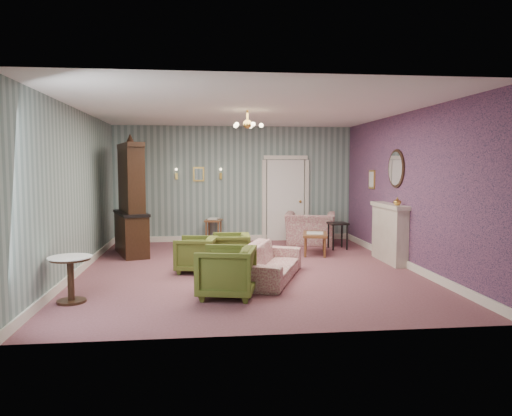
{
  "coord_description": "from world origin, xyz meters",
  "views": [
    {
      "loc": [
        -0.83,
        -8.77,
        1.89
      ],
      "look_at": [
        0.2,
        0.4,
        1.1
      ],
      "focal_mm": 34.07,
      "sensor_mm": 36.0,
      "label": 1
    }
  ],
  "objects": [
    {
      "name": "wall_right_floral",
      "position": [
        2.98,
        0.0,
        1.45
      ],
      "size": [
        0.0,
        7.0,
        7.0
      ],
      "primitive_type": "plane",
      "rotation": [
        1.57,
        0.0,
        -1.57
      ],
      "color": "#A05073",
      "rests_on": "ground"
    },
    {
      "name": "coffee_table",
      "position": [
        1.59,
        1.39,
        0.23
      ],
      "size": [
        0.69,
        0.99,
        0.46
      ],
      "primitive_type": null,
      "rotation": [
        0.0,
        0.0,
        -0.23
      ],
      "color": "brown",
      "rests_on": "floor"
    },
    {
      "name": "fireplace",
      "position": [
        2.86,
        0.4,
        0.58
      ],
      "size": [
        0.3,
        1.4,
        1.16
      ],
      "primitive_type": null,
      "color": "beige",
      "rests_on": "floor"
    },
    {
      "name": "framed_print",
      "position": [
        2.97,
        1.75,
        1.6
      ],
      "size": [
        0.04,
        0.34,
        0.42
      ],
      "primitive_type": null,
      "color": "gold",
      "rests_on": "wall_right"
    },
    {
      "name": "mantel_vase",
      "position": [
        2.84,
        0.0,
        1.23
      ],
      "size": [
        0.15,
        0.15,
        0.15
      ],
      "primitive_type": "imported",
      "color": "gold",
      "rests_on": "fireplace"
    },
    {
      "name": "wall_left",
      "position": [
        -3.0,
        0.0,
        1.45
      ],
      "size": [
        0.0,
        7.0,
        7.0
      ],
      "primitive_type": "plane",
      "rotation": [
        1.57,
        0.0,
        1.57
      ],
      "color": "slate",
      "rests_on": "ground"
    },
    {
      "name": "side_table_black",
      "position": [
        2.25,
        1.95,
        0.31
      ],
      "size": [
        0.44,
        0.44,
        0.62
      ],
      "primitive_type": null,
      "rotation": [
        0.0,
        0.0,
        0.08
      ],
      "color": "black",
      "rests_on": "floor"
    },
    {
      "name": "burgundy_cushion",
      "position": [
        1.75,
        2.6,
        0.48
      ],
      "size": [
        0.41,
        0.28,
        0.39
      ],
      "primitive_type": "cube",
      "rotation": [
        0.17,
        0.0,
        -0.35
      ],
      "color": "maroon",
      "rests_on": "wingback_chair"
    },
    {
      "name": "wall_front",
      "position": [
        0.0,
        -3.5,
        1.45
      ],
      "size": [
        6.0,
        0.0,
        6.0
      ],
      "primitive_type": "plane",
      "rotation": [
        -1.57,
        0.0,
        0.0
      ],
      "color": "slate",
      "rests_on": "ground"
    },
    {
      "name": "sofa_chintz",
      "position": [
        0.29,
        -0.82,
        0.39
      ],
      "size": [
        1.24,
        2.07,
        0.78
      ],
      "primitive_type": "imported",
      "rotation": [
        0.0,
        0.0,
        1.21
      ],
      "color": "#8E394A",
      "rests_on": "floor"
    },
    {
      "name": "wingback_chair",
      "position": [
        1.8,
        2.75,
        0.52
      ],
      "size": [
        1.34,
        1.05,
        1.03
      ],
      "primitive_type": "imported",
      "rotation": [
        0.0,
        0.0,
        2.87
      ],
      "color": "#8E394A",
      "rests_on": "floor"
    },
    {
      "name": "nesting_table",
      "position": [
        -0.54,
        3.15,
        0.32
      ],
      "size": [
        0.47,
        0.56,
        0.64
      ],
      "primitive_type": null,
      "rotation": [
        0.0,
        0.0,
        -0.2
      ],
      "color": "brown",
      "rests_on": "floor"
    },
    {
      "name": "wall_right",
      "position": [
        3.0,
        0.0,
        1.45
      ],
      "size": [
        0.0,
        7.0,
        7.0
      ],
      "primitive_type": "plane",
      "rotation": [
        1.57,
        0.0,
        -1.57
      ],
      "color": "slate",
      "rests_on": "ground"
    },
    {
      "name": "oval_mirror",
      "position": [
        2.96,
        0.4,
        1.85
      ],
      "size": [
        0.04,
        0.76,
        0.84
      ],
      "primitive_type": null,
      "color": "white",
      "rests_on": "wall_right"
    },
    {
      "name": "olive_chair_c",
      "position": [
        -0.3,
        0.23,
        0.35
      ],
      "size": [
        0.67,
        0.71,
        0.71
      ],
      "primitive_type": "imported",
      "rotation": [
        0.0,
        0.0,
        -1.61
      ],
      "color": "#525B20",
      "rests_on": "floor"
    },
    {
      "name": "olive_chair_b",
      "position": [
        -0.94,
        -0.1,
        0.35
      ],
      "size": [
        0.76,
        0.79,
        0.7
      ],
      "primitive_type": "imported",
      "rotation": [
        0.0,
        0.0,
        -1.77
      ],
      "color": "#525B20",
      "rests_on": "floor"
    },
    {
      "name": "gilt_mirror_back",
      "position": [
        -0.9,
        3.46,
        1.7
      ],
      "size": [
        0.28,
        0.06,
        0.36
      ],
      "primitive_type": null,
      "color": "gold",
      "rests_on": "wall_back"
    },
    {
      "name": "sconce_right",
      "position": [
        -0.35,
        3.44,
        1.7
      ],
      "size": [
        0.16,
        0.12,
        0.3
      ],
      "primitive_type": null,
      "color": "gold",
      "rests_on": "wall_back"
    },
    {
      "name": "sconce_left",
      "position": [
        -1.45,
        3.44,
        1.7
      ],
      "size": [
        0.16,
        0.12,
        0.3
      ],
      "primitive_type": null,
      "color": "gold",
      "rests_on": "wall_back"
    },
    {
      "name": "floor",
      "position": [
        0.0,
        0.0,
        0.0
      ],
      "size": [
        7.0,
        7.0,
        0.0
      ],
      "primitive_type": "plane",
      "color": "#7E4951",
      "rests_on": "ground"
    },
    {
      "name": "pedestal_table",
      "position": [
        -2.65,
        -1.9,
        0.33
      ],
      "size": [
        0.73,
        0.73,
        0.65
      ],
      "primitive_type": null,
      "rotation": [
        0.0,
        0.0,
        -0.26
      ],
      "color": "black",
      "rests_on": "floor"
    },
    {
      "name": "dresser",
      "position": [
        -2.34,
        1.81,
        1.26
      ],
      "size": [
        0.97,
        1.6,
        2.53
      ],
      "primitive_type": null,
      "rotation": [
        0.0,
        0.0,
        0.32
      ],
      "color": "black",
      "rests_on": "floor"
    },
    {
      "name": "olive_chair_a",
      "position": [
        -0.49,
        -1.85,
        0.41
      ],
      "size": [
        0.89,
        0.93,
        0.81
      ],
      "primitive_type": "imported",
      "rotation": [
        0.0,
        0.0,
        -1.79
      ],
      "color": "#525B20",
      "rests_on": "floor"
    },
    {
      "name": "door",
      "position": [
        1.3,
        3.46,
        1.08
      ],
      "size": [
        1.12,
        0.12,
        2.16
      ],
      "primitive_type": null,
      "color": "white",
      "rests_on": "floor"
    },
    {
      "name": "chandelier",
      "position": [
        0.0,
        0.0,
        2.63
      ],
      "size": [
        0.56,
        0.56,
        0.36
      ],
      "primitive_type": null,
      "color": "gold",
      "rests_on": "ceiling"
    },
    {
      "name": "wall_back",
      "position": [
        0.0,
        3.5,
        1.45
      ],
      "size": [
        6.0,
        0.0,
        6.0
      ],
      "primitive_type": "plane",
      "rotation": [
        1.57,
        0.0,
        0.0
      ],
      "color": "slate",
      "rests_on": "ground"
    },
    {
      "name": "ceiling",
      "position": [
        0.0,
        0.0,
        2.9
      ],
      "size": [
        7.0,
        7.0,
        0.0
      ],
      "primitive_type": "plane",
      "rotation": [
        3.14,
        0.0,
        0.0
      ],
      "color": "white",
      "rests_on": "ground"
    }
  ]
}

